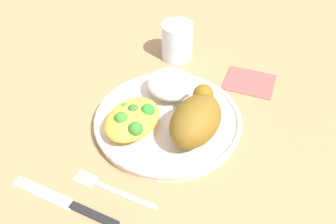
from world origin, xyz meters
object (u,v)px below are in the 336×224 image
(roasted_chicken, at_px, (196,119))
(napkin, at_px, (249,82))
(knife, at_px, (74,206))
(fork, at_px, (110,188))
(plate, at_px, (168,120))
(rice_pile, at_px, (171,84))
(water_glass, at_px, (177,41))
(mac_cheese_with_broccoli, at_px, (133,119))

(roasted_chicken, relative_size, napkin, 1.24)
(knife, bearing_deg, fork, -28.35)
(plate, bearing_deg, rice_pile, 24.34)
(fork, bearing_deg, plate, -2.47)
(plate, relative_size, napkin, 2.66)
(roasted_chicken, xyz_separation_m, water_glass, (0.21, 0.15, -0.02))
(plate, distance_m, water_glass, 0.22)
(roasted_chicken, xyz_separation_m, knife, (-0.20, 0.10, -0.05))
(rice_pile, height_order, knife, rice_pile)
(roasted_chicken, relative_size, knife, 0.65)
(roasted_chicken, relative_size, mac_cheese_with_broccoli, 1.10)
(rice_pile, xyz_separation_m, water_glass, (0.14, 0.06, -0.00))
(mac_cheese_with_broccoli, relative_size, fork, 0.79)
(mac_cheese_with_broccoli, xyz_separation_m, knife, (-0.17, -0.00, -0.04))
(plate, height_order, mac_cheese_with_broccoli, mac_cheese_with_broccoli)
(water_glass, bearing_deg, roasted_chicken, -144.54)
(mac_cheese_with_broccoli, distance_m, water_glass, 0.26)
(mac_cheese_with_broccoli, xyz_separation_m, napkin, (0.24, -0.13, -0.04))
(rice_pile, distance_m, napkin, 0.18)
(rice_pile, xyz_separation_m, napkin, (0.13, -0.11, -0.04))
(roasted_chicken, bearing_deg, fork, 155.34)
(fork, relative_size, water_glass, 1.77)
(rice_pile, xyz_separation_m, fork, (-0.23, -0.02, -0.04))
(water_glass, bearing_deg, fork, -167.18)
(water_glass, bearing_deg, napkin, -92.70)
(rice_pile, height_order, water_glass, water_glass)
(water_glass, xyz_separation_m, napkin, (-0.01, -0.18, -0.04))
(mac_cheese_with_broccoli, distance_m, fork, 0.12)
(fork, bearing_deg, rice_pile, 5.01)
(roasted_chicken, relative_size, fork, 0.87)
(mac_cheese_with_broccoli, height_order, fork, mac_cheese_with_broccoli)
(fork, distance_m, napkin, 0.37)
(roasted_chicken, height_order, rice_pile, roasted_chicken)
(knife, bearing_deg, napkin, -16.49)
(napkin, bearing_deg, knife, 163.51)
(knife, xyz_separation_m, napkin, (0.41, -0.12, -0.00))
(rice_pile, xyz_separation_m, mac_cheese_with_broccoli, (-0.11, 0.01, -0.00))
(fork, bearing_deg, roasted_chicken, -24.66)
(mac_cheese_with_broccoli, bearing_deg, water_glass, 11.50)
(plate, relative_size, fork, 1.87)
(mac_cheese_with_broccoli, height_order, water_glass, water_glass)
(rice_pile, distance_m, knife, 0.28)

